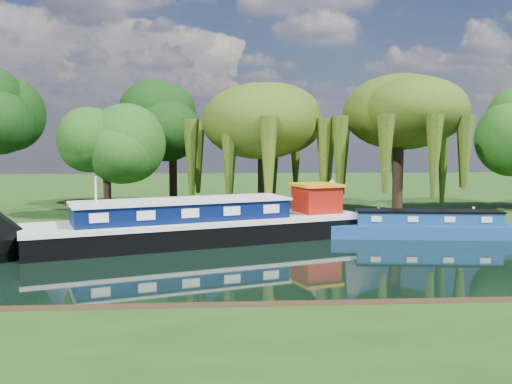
{
  "coord_description": "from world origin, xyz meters",
  "views": [
    {
      "loc": [
        -6.74,
        -25.84,
        5.69
      ],
      "look_at": [
        -4.81,
        4.72,
        2.8
      ],
      "focal_mm": 40.0,
      "sensor_mm": 36.0,
      "label": 1
    }
  ],
  "objects": [
    {
      "name": "ground",
      "position": [
        0.0,
        0.0,
        0.0
      ],
      "size": [
        120.0,
        120.0,
        0.0
      ],
      "primitive_type": "plane",
      "color": "black"
    },
    {
      "name": "mooring_posts",
      "position": [
        -0.5,
        8.4,
        0.95
      ],
      "size": [
        19.16,
        0.16,
        1.0
      ],
      "color": "silver",
      "rests_on": "far_bank"
    },
    {
      "name": "dutch_barge",
      "position": [
        -7.66,
        5.27,
        0.97
      ],
      "size": [
        18.95,
        10.08,
        3.93
      ],
      "rotation": [
        0.0,
        0.0,
        0.33
      ],
      "color": "black",
      "rests_on": "ground"
    },
    {
      "name": "lamppost",
      "position": [
        0.5,
        10.5,
        2.42
      ],
      "size": [
        0.36,
        0.36,
        2.56
      ],
      "color": "silver",
      "rests_on": "far_bank"
    },
    {
      "name": "far_bank",
      "position": [
        0.0,
        34.0,
        0.23
      ],
      "size": [
        120.0,
        52.0,
        0.45
      ],
      "primitive_type": "cube",
      "color": "#1B350E",
      "rests_on": "ground"
    },
    {
      "name": "narrowboat",
      "position": [
        5.18,
        5.89,
        0.6
      ],
      "size": [
        11.77,
        3.29,
        1.7
      ],
      "rotation": [
        0.0,
        0.0,
        -0.12
      ],
      "color": "navy",
      "rests_on": "ground"
    },
    {
      "name": "willow_right",
      "position": [
        5.17,
        11.61,
        6.81
      ],
      "size": [
        7.16,
        7.16,
        8.72
      ],
      "color": "black",
      "rests_on": "far_bank"
    },
    {
      "name": "tree_far_left",
      "position": [
        -14.03,
        11.38,
        5.4
      ],
      "size": [
        4.48,
        4.48,
        7.22
      ],
      "color": "black",
      "rests_on": "far_bank"
    },
    {
      "name": "red_dinghy",
      "position": [
        -16.33,
        5.37,
        0.0
      ],
      "size": [
        3.43,
        2.46,
        0.71
      ],
      "primitive_type": "imported",
      "rotation": [
        0.0,
        0.0,
        1.56
      ],
      "color": "maroon",
      "rests_on": "ground"
    },
    {
      "name": "willow_left",
      "position": [
        -3.78,
        13.51,
        6.69
      ],
      "size": [
        7.16,
        7.16,
        8.59
      ],
      "color": "black",
      "rests_on": "far_bank"
    },
    {
      "name": "tree_far_mid",
      "position": [
        -10.33,
        18.05,
        6.49
      ],
      "size": [
        5.36,
        5.36,
        8.77
      ],
      "color": "black",
      "rests_on": "far_bank"
    }
  ]
}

